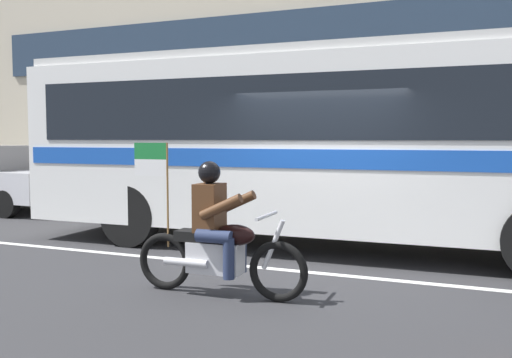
{
  "coord_description": "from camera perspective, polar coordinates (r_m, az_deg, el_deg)",
  "views": [
    {
      "loc": [
        2.23,
        -7.79,
        1.83
      ],
      "look_at": [
        -0.9,
        -0.19,
        1.22
      ],
      "focal_mm": 39.09,
      "sensor_mm": 36.0,
      "label": 1
    }
  ],
  "objects": [
    {
      "name": "sidewalk_curb",
      "position": [
        13.2,
        12.49,
        -3.52
      ],
      "size": [
        28.0,
        3.8,
        0.15
      ],
      "primitive_type": "cube",
      "color": "gray",
      "rests_on": "ground_plane"
    },
    {
      "name": "motorcycle_with_rider",
      "position": [
        6.5,
        -4.01,
        -6.11
      ],
      "size": [
        2.2,
        0.64,
        1.78
      ],
      "color": "black",
      "rests_on": "ground_plane"
    },
    {
      "name": "lane_center_stripe",
      "position": [
        7.75,
        5.09,
        -9.44
      ],
      "size": [
        26.6,
        0.14,
        0.01
      ],
      "primitive_type": "cube",
      "color": "silver",
      "rests_on": "ground_plane"
    },
    {
      "name": "ground_plane",
      "position": [
        8.31,
        6.33,
        -8.54
      ],
      "size": [
        60.0,
        60.0,
        0.0
      ],
      "primitive_type": "plane",
      "color": "#2B2B2D"
    },
    {
      "name": "transit_bus",
      "position": [
        9.25,
        8.59,
        4.5
      ],
      "size": [
        10.7,
        2.74,
        3.22
      ],
      "color": "white",
      "rests_on": "ground_plane"
    }
  ]
}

